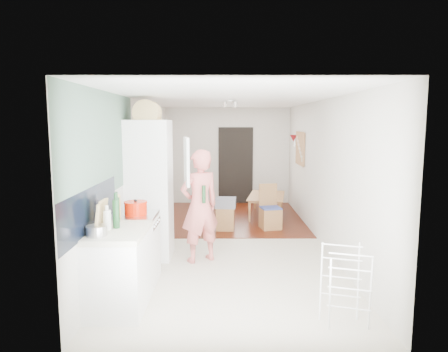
{
  "coord_description": "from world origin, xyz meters",
  "views": [
    {
      "loc": [
        -0.11,
        -6.91,
        2.1
      ],
      "look_at": [
        -0.11,
        0.2,
        1.16
      ],
      "focal_mm": 32.0,
      "sensor_mm": 36.0,
      "label": 1
    }
  ],
  "objects_px": {
    "drying_rack": "(345,287)",
    "dining_chair": "(271,207)",
    "dining_table": "(268,208)",
    "person": "(200,196)",
    "stool": "(225,219)"
  },
  "relations": [
    {
      "from": "dining_table",
      "to": "drying_rack",
      "type": "height_order",
      "value": "drying_rack"
    },
    {
      "from": "dining_table",
      "to": "dining_chair",
      "type": "bearing_deg",
      "value": -173.44
    },
    {
      "from": "dining_table",
      "to": "drying_rack",
      "type": "xyz_separation_m",
      "value": [
        0.26,
        -4.9,
        0.21
      ]
    },
    {
      "from": "dining_table",
      "to": "dining_chair",
      "type": "height_order",
      "value": "dining_chair"
    },
    {
      "from": "person",
      "to": "stool",
      "type": "relative_size",
      "value": 4.44
    },
    {
      "from": "stool",
      "to": "dining_table",
      "type": "bearing_deg",
      "value": 49.92
    },
    {
      "from": "dining_chair",
      "to": "dining_table",
      "type": "bearing_deg",
      "value": 75.06
    },
    {
      "from": "person",
      "to": "stool",
      "type": "bearing_deg",
      "value": -133.16
    },
    {
      "from": "person",
      "to": "drying_rack",
      "type": "distance_m",
      "value": 2.62
    },
    {
      "from": "dining_chair",
      "to": "stool",
      "type": "bearing_deg",
      "value": 172.76
    },
    {
      "from": "drying_rack",
      "to": "dining_chair",
      "type": "bearing_deg",
      "value": 111.91
    },
    {
      "from": "drying_rack",
      "to": "person",
      "type": "bearing_deg",
      "value": 146.59
    },
    {
      "from": "person",
      "to": "dining_table",
      "type": "bearing_deg",
      "value": -145.56
    },
    {
      "from": "dining_table",
      "to": "dining_chair",
      "type": "xyz_separation_m",
      "value": [
        -0.07,
        -1.08,
        0.24
      ]
    },
    {
      "from": "dining_table",
      "to": "drying_rack",
      "type": "relative_size",
      "value": 1.42
    }
  ]
}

